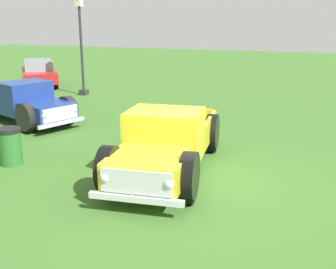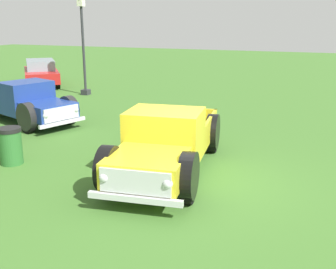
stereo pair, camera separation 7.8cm
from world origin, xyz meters
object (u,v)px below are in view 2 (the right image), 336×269
at_px(pickup_truck_foreground, 164,145).
at_px(lamp_post_far, 83,45).
at_px(sedan_distant_a, 41,72).
at_px(trash_can, 11,146).
at_px(pickup_truck_behind_right, 28,103).

height_order(pickup_truck_foreground, lamp_post_far, lamp_post_far).
xyz_separation_m(pickup_truck_foreground, sedan_distant_a, (10.21, 11.40, -0.01)).
bearing_deg(trash_can, pickup_truck_behind_right, 33.79).
height_order(pickup_truck_behind_right, sedan_distant_a, pickup_truck_behind_right).
height_order(lamp_post_far, trash_can, lamp_post_far).
bearing_deg(lamp_post_far, trash_can, -158.66).
bearing_deg(pickup_truck_behind_right, pickup_truck_foreground, -115.42).
xyz_separation_m(pickup_truck_behind_right, sedan_distant_a, (7.16, 4.98, 0.03)).
distance_m(lamp_post_far, trash_can, 10.11).
bearing_deg(pickup_truck_behind_right, trash_can, -146.21).
height_order(pickup_truck_foreground, pickup_truck_behind_right, pickup_truck_foreground).
distance_m(pickup_truck_behind_right, trash_can, 4.48).
height_order(pickup_truck_behind_right, trash_can, pickup_truck_behind_right).
bearing_deg(pickup_truck_foreground, pickup_truck_behind_right, 64.58).
bearing_deg(sedan_distant_a, lamp_post_far, -112.94).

